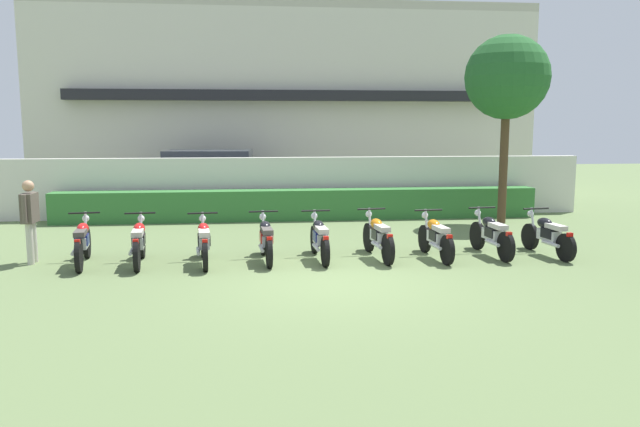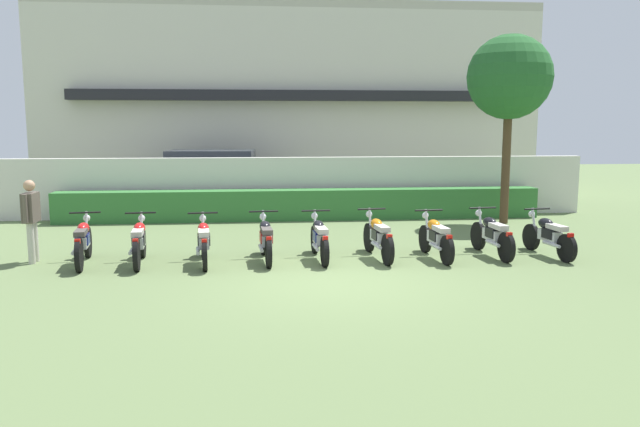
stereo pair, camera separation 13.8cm
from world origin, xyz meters
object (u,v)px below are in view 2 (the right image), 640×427
object	(u,v)px
motorcycle_in_row_3	(266,239)
motorcycle_in_row_8	(549,235)
motorcycle_in_row_1	(139,241)
inspector_person	(31,214)
motorcycle_in_row_5	(378,236)
motorcycle_in_row_7	(492,235)
parked_car	(217,180)
tree_near_inspector	(510,78)
motorcycle_in_row_0	(83,241)
motorcycle_in_row_4	(319,238)
motorcycle_in_row_6	(436,237)
motorcycle_in_row_2	(204,241)

from	to	relation	value
motorcycle_in_row_3	motorcycle_in_row_8	bearing A→B (deg)	-95.05
motorcycle_in_row_1	inspector_person	distance (m)	2.21
motorcycle_in_row_5	motorcycle_in_row_7	distance (m)	2.40
parked_car	tree_near_inspector	distance (m)	9.46
motorcycle_in_row_3	motorcycle_in_row_5	world-z (taller)	motorcycle_in_row_5
tree_near_inspector	motorcycle_in_row_0	bearing A→B (deg)	-158.06
motorcycle_in_row_4	motorcycle_in_row_7	distance (m)	3.60
motorcycle_in_row_6	motorcycle_in_row_7	size ratio (longest dim) A/B	0.96
tree_near_inspector	motorcycle_in_row_8	world-z (taller)	tree_near_inspector
parked_car	motorcycle_in_row_3	bearing A→B (deg)	-75.54
motorcycle_in_row_2	motorcycle_in_row_6	distance (m)	4.66
motorcycle_in_row_2	motorcycle_in_row_6	world-z (taller)	motorcycle_in_row_2
motorcycle_in_row_0	tree_near_inspector	bearing A→B (deg)	-75.82
motorcycle_in_row_5	motorcycle_in_row_8	xyz separation A→B (m)	(3.57, -0.14, -0.01)
tree_near_inspector	motorcycle_in_row_1	xyz separation A→B (m)	(-9.08, -4.19, -3.48)
parked_car	motorcycle_in_row_0	distance (m)	8.28
motorcycle_in_row_4	motorcycle_in_row_5	world-z (taller)	motorcycle_in_row_5
motorcycle_in_row_1	inspector_person	bearing A→B (deg)	75.32
motorcycle_in_row_8	inspector_person	world-z (taller)	inspector_person
tree_near_inspector	motorcycle_in_row_6	distance (m)	6.36
parked_car	inspector_person	bearing A→B (deg)	-107.83
motorcycle_in_row_5	motorcycle_in_row_6	world-z (taller)	motorcycle_in_row_5
motorcycle_in_row_5	motorcycle_in_row_2	bearing A→B (deg)	87.30
motorcycle_in_row_7	inspector_person	xyz separation A→B (m)	(-9.26, 0.31, 0.52)
motorcycle_in_row_8	motorcycle_in_row_6	bearing A→B (deg)	83.02
tree_near_inspector	inspector_person	distance (m)	12.20
motorcycle_in_row_5	motorcycle_in_row_0	bearing A→B (deg)	84.57
tree_near_inspector	inspector_person	xyz separation A→B (m)	(-11.20, -3.83, -2.97)
motorcycle_in_row_4	motorcycle_in_row_7	size ratio (longest dim) A/B	0.99
motorcycle_in_row_5	inspector_person	xyz separation A→B (m)	(-6.86, 0.29, 0.52)
motorcycle_in_row_3	inspector_person	distance (m)	4.62
parked_car	motorcycle_in_row_3	xyz separation A→B (m)	(1.46, -8.04, -0.49)
motorcycle_in_row_0	motorcycle_in_row_1	world-z (taller)	motorcycle_in_row_0
tree_near_inspector	motorcycle_in_row_4	xyz separation A→B (m)	(-5.54, -4.13, -3.49)
motorcycle_in_row_4	motorcycle_in_row_7	world-z (taller)	motorcycle_in_row_7
tree_near_inspector	motorcycle_in_row_3	bearing A→B (deg)	-147.97
inspector_person	motorcycle_in_row_3	bearing A→B (deg)	-3.95
motorcycle_in_row_6	motorcycle_in_row_2	bearing A→B (deg)	85.70
parked_car	motorcycle_in_row_7	xyz separation A→B (m)	(6.14, -8.03, -0.49)
motorcycle_in_row_2	motorcycle_in_row_1	bearing A→B (deg)	80.40
parked_car	motorcycle_in_row_8	distance (m)	10.96
parked_car	tree_near_inspector	xyz separation A→B (m)	(8.08, -3.90, 3.00)
motorcycle_in_row_2	motorcycle_in_row_4	distance (m)	2.30
motorcycle_in_row_0	motorcycle_in_row_6	bearing A→B (deg)	-99.15
motorcycle_in_row_2	motorcycle_in_row_6	bearing A→B (deg)	-95.62
motorcycle_in_row_3	tree_near_inspector	bearing A→B (deg)	-61.92
motorcycle_in_row_5	motorcycle_in_row_7	size ratio (longest dim) A/B	1.03
motorcycle_in_row_3	motorcycle_in_row_6	size ratio (longest dim) A/B	1.01
motorcycle_in_row_6	parked_car	bearing A→B (deg)	26.63
motorcycle_in_row_0	motorcycle_in_row_2	xyz separation A→B (m)	(2.33, -0.18, -0.01)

